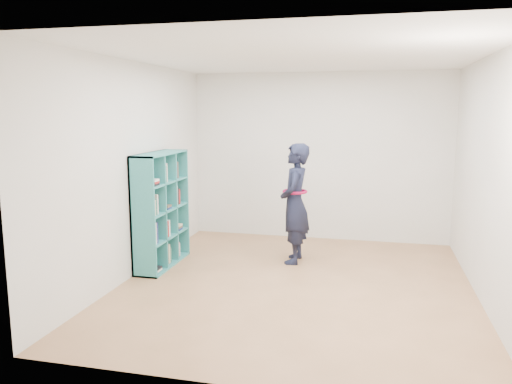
# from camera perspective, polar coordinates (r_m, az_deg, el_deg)

# --- Properties ---
(floor) EXTENTS (4.50, 4.50, 0.00)m
(floor) POSITION_cam_1_polar(r_m,az_deg,el_deg) (5.94, 4.52, -10.56)
(floor) COLOR olive
(floor) RESTS_ON ground
(ceiling) EXTENTS (4.50, 4.50, 0.00)m
(ceiling) POSITION_cam_1_polar(r_m,az_deg,el_deg) (5.62, 4.87, 15.23)
(ceiling) COLOR white
(ceiling) RESTS_ON wall_back
(wall_left) EXTENTS (0.02, 4.50, 2.60)m
(wall_left) POSITION_cam_1_polar(r_m,az_deg,el_deg) (6.26, -13.74, 2.46)
(wall_left) COLOR beige
(wall_left) RESTS_ON floor
(wall_right) EXTENTS (0.02, 4.50, 2.60)m
(wall_right) POSITION_cam_1_polar(r_m,az_deg,el_deg) (5.69, 25.02, 1.19)
(wall_right) COLOR beige
(wall_right) RESTS_ON floor
(wall_back) EXTENTS (4.00, 0.02, 2.60)m
(wall_back) POSITION_cam_1_polar(r_m,az_deg,el_deg) (7.85, 7.21, 4.00)
(wall_back) COLOR beige
(wall_back) RESTS_ON floor
(wall_front) EXTENTS (4.00, 0.02, 2.60)m
(wall_front) POSITION_cam_1_polar(r_m,az_deg,el_deg) (3.46, -1.03, -2.68)
(wall_front) COLOR beige
(wall_front) RESTS_ON floor
(bookshelf) EXTENTS (0.33, 1.11, 1.49)m
(bookshelf) POSITION_cam_1_polar(r_m,az_deg,el_deg) (6.61, -10.95, -2.17)
(bookshelf) COLOR #298077
(bookshelf) RESTS_ON floor
(person) EXTENTS (0.40, 0.59, 1.59)m
(person) POSITION_cam_1_polar(r_m,az_deg,el_deg) (6.63, 4.46, -1.31)
(person) COLOR black
(person) RESTS_ON floor
(smartphone) EXTENTS (0.04, 0.10, 0.13)m
(smartphone) POSITION_cam_1_polar(r_m,az_deg,el_deg) (6.71, 3.23, -0.26)
(smartphone) COLOR silver
(smartphone) RESTS_ON person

